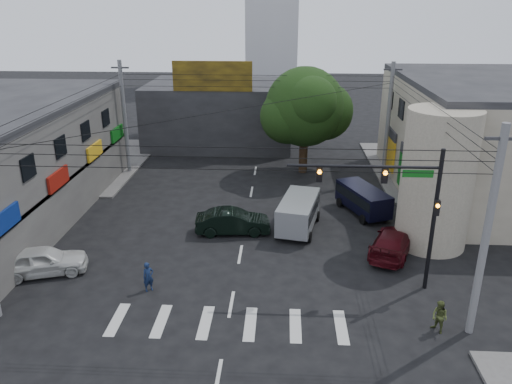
# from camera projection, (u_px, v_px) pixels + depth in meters

# --- Properties ---
(ground) EXTENTS (160.00, 160.00, 0.00)m
(ground) POSITION_uv_depth(u_px,v_px,m) (237.00, 272.00, 26.35)
(ground) COLOR black
(ground) RESTS_ON ground
(sidewalk_far_left) EXTENTS (16.00, 16.00, 0.15)m
(sidewalk_far_left) POSITION_uv_depth(u_px,v_px,m) (53.00, 163.00, 44.05)
(sidewalk_far_left) COLOR #514F4C
(sidewalk_far_left) RESTS_ON ground
(sidewalk_far_right) EXTENTS (16.00, 16.00, 0.15)m
(sidewalk_far_right) POSITION_uv_depth(u_px,v_px,m) (468.00, 170.00, 42.18)
(sidewalk_far_right) COLOR #514F4C
(sidewalk_far_right) RESTS_ON ground
(building_right) EXTENTS (14.00, 18.00, 8.00)m
(building_right) POSITION_uv_depth(u_px,v_px,m) (500.00, 140.00, 36.12)
(building_right) COLOR gray
(building_right) RESTS_ON ground
(corner_column) EXTENTS (4.00, 4.00, 8.00)m
(corner_column) POSITION_uv_depth(u_px,v_px,m) (437.00, 180.00, 28.08)
(corner_column) COLOR gray
(corner_column) RESTS_ON ground
(building_far) EXTENTS (14.00, 10.00, 6.00)m
(building_far) POSITION_uv_depth(u_px,v_px,m) (220.00, 113.00, 49.75)
(building_far) COLOR #232326
(building_far) RESTS_ON ground
(billboard) EXTENTS (7.00, 0.30, 2.60)m
(billboard) POSITION_uv_depth(u_px,v_px,m) (212.00, 76.00, 43.65)
(billboard) COLOR olive
(billboard) RESTS_ON building_far
(street_tree) EXTENTS (6.40, 6.40, 8.70)m
(street_tree) POSITION_uv_depth(u_px,v_px,m) (305.00, 107.00, 40.05)
(street_tree) COLOR black
(street_tree) RESTS_ON ground
(traffic_gantry) EXTENTS (7.10, 0.35, 7.20)m
(traffic_gantry) POSITION_uv_depth(u_px,v_px,m) (400.00, 197.00, 23.28)
(traffic_gantry) COLOR black
(traffic_gantry) RESTS_ON ground
(utility_pole_near_right) EXTENTS (0.32, 0.32, 9.20)m
(utility_pole_near_right) POSITION_uv_depth(u_px,v_px,m) (486.00, 236.00, 19.96)
(utility_pole_near_right) COLOR #59595B
(utility_pole_near_right) RESTS_ON ground
(utility_pole_far_left) EXTENTS (0.32, 0.32, 9.20)m
(utility_pole_far_left) POSITION_uv_depth(u_px,v_px,m) (125.00, 118.00, 40.18)
(utility_pole_far_left) COLOR #59595B
(utility_pole_far_left) RESTS_ON ground
(utility_pole_far_right) EXTENTS (0.32, 0.32, 9.20)m
(utility_pole_far_right) POSITION_uv_depth(u_px,v_px,m) (388.00, 122.00, 39.09)
(utility_pole_far_right) COLOR #59595B
(utility_pole_far_right) RESTS_ON ground
(dark_sedan) EXTENTS (2.40, 4.84, 1.50)m
(dark_sedan) POSITION_uv_depth(u_px,v_px,m) (233.00, 222.00, 30.60)
(dark_sedan) COLOR black
(dark_sedan) RESTS_ON ground
(white_compact) EXTENTS (4.41, 5.52, 1.52)m
(white_compact) POSITION_uv_depth(u_px,v_px,m) (43.00, 261.00, 25.94)
(white_compact) COLOR silver
(white_compact) RESTS_ON ground
(maroon_sedan) EXTENTS (5.41, 6.25, 1.41)m
(maroon_sedan) POSITION_uv_depth(u_px,v_px,m) (392.00, 242.00, 28.07)
(maroon_sedan) COLOR #3C080E
(maroon_sedan) RESTS_ON ground
(silver_minivan) EXTENTS (5.51, 3.87, 2.03)m
(silver_minivan) POSITION_uv_depth(u_px,v_px,m) (298.00, 214.00, 31.01)
(silver_minivan) COLOR gray
(silver_minivan) RESTS_ON ground
(navy_van) EXTENTS (5.78, 4.96, 1.82)m
(navy_van) POSITION_uv_depth(u_px,v_px,m) (363.00, 201.00, 33.38)
(navy_van) COLOR black
(navy_van) RESTS_ON ground
(traffic_officer) EXTENTS (0.90, 0.90, 1.52)m
(traffic_officer) POSITION_uv_depth(u_px,v_px,m) (148.00, 277.00, 24.43)
(traffic_officer) COLOR #121F40
(traffic_officer) RESTS_ON ground
(pedestrian_olive) EXTENTS (1.26, 1.25, 1.49)m
(pedestrian_olive) POSITION_uv_depth(u_px,v_px,m) (440.00, 317.00, 21.33)
(pedestrian_olive) COLOR #3F4A22
(pedestrian_olive) RESTS_ON ground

